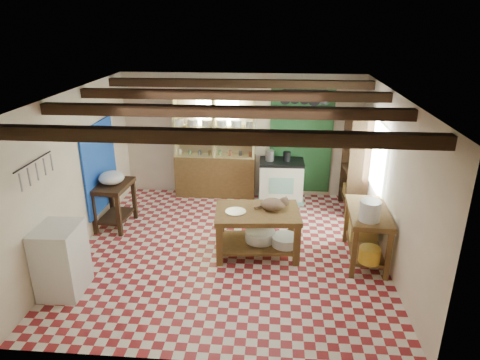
# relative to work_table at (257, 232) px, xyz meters

# --- Properties ---
(floor) EXTENTS (5.00, 5.00, 0.02)m
(floor) POSITION_rel_work_table_xyz_m (-0.46, 0.05, -0.39)
(floor) COLOR maroon
(floor) RESTS_ON ground
(ceiling) EXTENTS (5.00, 5.00, 0.02)m
(ceiling) POSITION_rel_work_table_xyz_m (-0.46, 0.05, 2.22)
(ceiling) COLOR #3F4044
(ceiling) RESTS_ON wall_back
(wall_back) EXTENTS (5.00, 0.04, 2.60)m
(wall_back) POSITION_rel_work_table_xyz_m (-0.46, 2.55, 0.92)
(wall_back) COLOR beige
(wall_back) RESTS_ON floor
(wall_front) EXTENTS (5.00, 0.04, 2.60)m
(wall_front) POSITION_rel_work_table_xyz_m (-0.46, -2.45, 0.92)
(wall_front) COLOR beige
(wall_front) RESTS_ON floor
(wall_left) EXTENTS (0.04, 5.00, 2.60)m
(wall_left) POSITION_rel_work_table_xyz_m (-2.96, 0.05, 0.92)
(wall_left) COLOR beige
(wall_left) RESTS_ON floor
(wall_right) EXTENTS (0.04, 5.00, 2.60)m
(wall_right) POSITION_rel_work_table_xyz_m (2.04, 0.05, 0.92)
(wall_right) COLOR beige
(wall_right) RESTS_ON floor
(ceiling_beams) EXTENTS (5.00, 3.80, 0.15)m
(ceiling_beams) POSITION_rel_work_table_xyz_m (-0.46, 0.05, 2.10)
(ceiling_beams) COLOR #331F11
(ceiling_beams) RESTS_ON ceiling
(blue_wall_patch) EXTENTS (0.04, 1.40, 1.60)m
(blue_wall_patch) POSITION_rel_work_table_xyz_m (-2.93, 0.95, 0.72)
(blue_wall_patch) COLOR #1744AD
(blue_wall_patch) RESTS_ON wall_left
(green_wall_patch) EXTENTS (1.30, 0.04, 2.30)m
(green_wall_patch) POSITION_rel_work_table_xyz_m (0.79, 2.52, 0.87)
(green_wall_patch) COLOR #1C4723
(green_wall_patch) RESTS_ON wall_back
(window_back) EXTENTS (0.90, 0.02, 0.80)m
(window_back) POSITION_rel_work_table_xyz_m (-0.96, 2.53, 1.32)
(window_back) COLOR silver
(window_back) RESTS_ON wall_back
(window_right) EXTENTS (0.02, 1.30, 1.20)m
(window_right) POSITION_rel_work_table_xyz_m (2.02, 1.05, 1.02)
(window_right) COLOR silver
(window_right) RESTS_ON wall_right
(utensil_rail) EXTENTS (0.06, 0.90, 0.28)m
(utensil_rail) POSITION_rel_work_table_xyz_m (-2.90, -1.15, 1.40)
(utensil_rail) COLOR black
(utensil_rail) RESTS_ON wall_left
(pot_rack) EXTENTS (0.86, 0.12, 0.36)m
(pot_rack) POSITION_rel_work_table_xyz_m (0.79, 2.10, 1.80)
(pot_rack) COLOR black
(pot_rack) RESTS_ON ceiling
(shelving_unit) EXTENTS (1.70, 0.34, 2.20)m
(shelving_unit) POSITION_rel_work_table_xyz_m (-1.01, 2.36, 0.72)
(shelving_unit) COLOR tan
(shelving_unit) RESTS_ON floor
(tall_rack) EXTENTS (0.40, 0.86, 2.00)m
(tall_rack) POSITION_rel_work_table_xyz_m (1.82, 1.85, 0.62)
(tall_rack) COLOR #331F11
(tall_rack) RESTS_ON floor
(work_table) EXTENTS (1.41, 1.00, 0.76)m
(work_table) POSITION_rel_work_table_xyz_m (0.00, 0.00, 0.00)
(work_table) COLOR brown
(work_table) RESTS_ON floor
(stove) EXTENTS (0.91, 0.62, 0.89)m
(stove) POSITION_rel_work_table_xyz_m (0.40, 2.20, 0.06)
(stove) COLOR #EDE7CE
(stove) RESTS_ON floor
(prep_table) EXTENTS (0.63, 0.87, 0.84)m
(prep_table) POSITION_rel_work_table_xyz_m (-2.66, 0.76, 0.04)
(prep_table) COLOR #331F11
(prep_table) RESTS_ON floor
(white_cabinet) EXTENTS (0.58, 0.69, 1.01)m
(white_cabinet) POSITION_rel_work_table_xyz_m (-2.68, -1.27, 0.12)
(white_cabinet) COLOR silver
(white_cabinet) RESTS_ON floor
(right_counter) EXTENTS (0.67, 1.24, 0.87)m
(right_counter) POSITION_rel_work_table_xyz_m (1.72, -0.07, 0.05)
(right_counter) COLOR brown
(right_counter) RESTS_ON floor
(cat) EXTENTS (0.48, 0.41, 0.19)m
(cat) POSITION_rel_work_table_xyz_m (0.25, 0.07, 0.47)
(cat) COLOR #85654D
(cat) RESTS_ON work_table
(steel_tray) EXTENTS (0.36, 0.36, 0.02)m
(steel_tray) POSITION_rel_work_table_xyz_m (-0.34, -0.08, 0.39)
(steel_tray) COLOR #95949A
(steel_tray) RESTS_ON work_table
(basin_large) EXTENTS (0.53, 0.53, 0.17)m
(basin_large) POSITION_rel_work_table_xyz_m (0.05, 0.05, -0.09)
(basin_large) COLOR silver
(basin_large) RESTS_ON work_table
(basin_small) EXTENTS (0.47, 0.47, 0.15)m
(basin_small) POSITION_rel_work_table_xyz_m (0.46, -0.06, -0.10)
(basin_small) COLOR silver
(basin_small) RESTS_ON work_table
(kettle_left) EXTENTS (0.19, 0.19, 0.21)m
(kettle_left) POSITION_rel_work_table_xyz_m (0.15, 2.20, 0.61)
(kettle_left) COLOR #95949A
(kettle_left) RESTS_ON stove
(kettle_right) EXTENTS (0.16, 0.16, 0.19)m
(kettle_right) POSITION_rel_work_table_xyz_m (0.50, 2.20, 0.60)
(kettle_right) COLOR black
(kettle_right) RESTS_ON stove
(enamel_bowl) EXTENTS (0.49, 0.49, 0.23)m
(enamel_bowl) POSITION_rel_work_table_xyz_m (-2.66, 0.76, 0.58)
(enamel_bowl) COLOR silver
(enamel_bowl) RESTS_ON prep_table
(white_bucket) EXTENTS (0.32, 0.32, 0.30)m
(white_bucket) POSITION_rel_work_table_xyz_m (1.66, -0.41, 0.64)
(white_bucket) COLOR silver
(white_bucket) RESTS_ON right_counter
(wicker_basket) EXTENTS (0.45, 0.37, 0.30)m
(wicker_basket) POSITION_rel_work_table_xyz_m (1.74, 0.23, 0.00)
(wicker_basket) COLOR #A68743
(wicker_basket) RESTS_ON right_counter
(yellow_tub) EXTENTS (0.33, 0.33, 0.23)m
(yellow_tub) POSITION_rel_work_table_xyz_m (1.70, -0.52, -0.03)
(yellow_tub) COLOR gold
(yellow_tub) RESTS_ON right_counter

